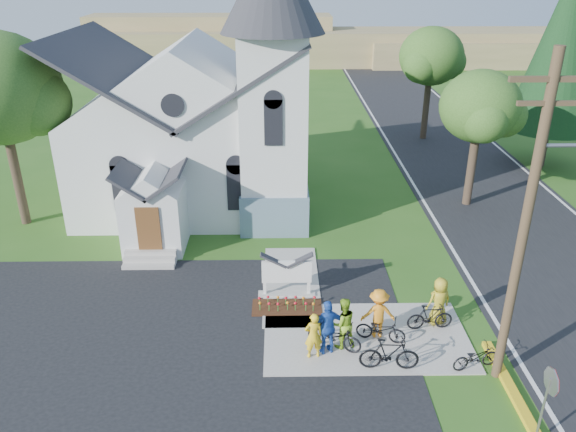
{
  "coord_description": "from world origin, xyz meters",
  "views": [
    {
      "loc": [
        -1.44,
        -15.3,
        11.88
      ],
      "look_at": [
        -1.12,
        5.0,
        2.56
      ],
      "focal_mm": 35.0,
      "sensor_mm": 36.0,
      "label": 1
    }
  ],
  "objects_px": {
    "stop_sign": "(549,391)",
    "bike_4": "(476,357)",
    "bike_0": "(334,336)",
    "bike_3": "(430,317)",
    "bike_2": "(381,329)",
    "utility_pole": "(528,219)",
    "cyclist_1": "(343,323)",
    "cyclist_2": "(328,327)",
    "cyclist_0": "(313,335)",
    "church_sign": "(287,272)",
    "cyclist_4": "(439,301)",
    "cyclist_3": "(378,313)",
    "bike_1": "(389,354)"
  },
  "relations": [
    {
      "from": "bike_3",
      "to": "bike_4",
      "type": "xyz_separation_m",
      "value": [
        0.94,
        -2.09,
        -0.07
      ]
    },
    {
      "from": "church_sign",
      "to": "bike_0",
      "type": "bearing_deg",
      "value": -65.21
    },
    {
      "from": "church_sign",
      "to": "bike_0",
      "type": "height_order",
      "value": "church_sign"
    },
    {
      "from": "stop_sign",
      "to": "cyclist_0",
      "type": "relative_size",
      "value": 1.51
    },
    {
      "from": "cyclist_0",
      "to": "bike_3",
      "type": "bearing_deg",
      "value": -172.24
    },
    {
      "from": "church_sign",
      "to": "bike_4",
      "type": "height_order",
      "value": "church_sign"
    },
    {
      "from": "utility_pole",
      "to": "cyclist_0",
      "type": "relative_size",
      "value": 6.08
    },
    {
      "from": "utility_pole",
      "to": "bike_1",
      "type": "xyz_separation_m",
      "value": [
        -3.41,
        0.3,
        -4.78
      ]
    },
    {
      "from": "bike_0",
      "to": "cyclist_2",
      "type": "height_order",
      "value": "cyclist_2"
    },
    {
      "from": "bike_2",
      "to": "cyclist_3",
      "type": "bearing_deg",
      "value": 30.53
    },
    {
      "from": "cyclist_0",
      "to": "bike_0",
      "type": "bearing_deg",
      "value": -161.41
    },
    {
      "from": "bike_4",
      "to": "bike_0",
      "type": "bearing_deg",
      "value": 61.57
    },
    {
      "from": "church_sign",
      "to": "bike_2",
      "type": "height_order",
      "value": "church_sign"
    },
    {
      "from": "bike_3",
      "to": "stop_sign",
      "type": "bearing_deg",
      "value": -166.18
    },
    {
      "from": "bike_1",
      "to": "church_sign",
      "type": "bearing_deg",
      "value": 39.03
    },
    {
      "from": "church_sign",
      "to": "stop_sign",
      "type": "height_order",
      "value": "stop_sign"
    },
    {
      "from": "bike_4",
      "to": "cyclist_2",
      "type": "bearing_deg",
      "value": 64.67
    },
    {
      "from": "cyclist_2",
      "to": "bike_1",
      "type": "bearing_deg",
      "value": 136.55
    },
    {
      "from": "bike_0",
      "to": "bike_4",
      "type": "xyz_separation_m",
      "value": [
        4.36,
        -1.07,
        -0.08
      ]
    },
    {
      "from": "stop_sign",
      "to": "bike_2",
      "type": "xyz_separation_m",
      "value": [
        -3.49,
        4.46,
        -1.29
      ]
    },
    {
      "from": "stop_sign",
      "to": "cyclist_0",
      "type": "distance_m",
      "value": 6.94
    },
    {
      "from": "cyclist_4",
      "to": "church_sign",
      "type": "bearing_deg",
      "value": -36.68
    },
    {
      "from": "utility_pole",
      "to": "cyclist_1",
      "type": "relative_size",
      "value": 5.47
    },
    {
      "from": "bike_3",
      "to": "bike_2",
      "type": "bearing_deg",
      "value": 104.66
    },
    {
      "from": "cyclist_1",
      "to": "bike_4",
      "type": "distance_m",
      "value": 4.29
    },
    {
      "from": "cyclist_1",
      "to": "bike_3",
      "type": "height_order",
      "value": "cyclist_1"
    },
    {
      "from": "bike_2",
      "to": "cyclist_2",
      "type": "bearing_deg",
      "value": 124.43
    },
    {
      "from": "cyclist_2",
      "to": "cyclist_3",
      "type": "xyz_separation_m",
      "value": [
        1.79,
        0.87,
        -0.08
      ]
    },
    {
      "from": "cyclist_0",
      "to": "bike_1",
      "type": "relative_size",
      "value": 0.87
    },
    {
      "from": "bike_0",
      "to": "bike_3",
      "type": "distance_m",
      "value": 3.57
    },
    {
      "from": "stop_sign",
      "to": "cyclist_0",
      "type": "height_order",
      "value": "stop_sign"
    },
    {
      "from": "cyclist_2",
      "to": "cyclist_3",
      "type": "height_order",
      "value": "cyclist_2"
    },
    {
      "from": "stop_sign",
      "to": "utility_pole",
      "type": "bearing_deg",
      "value": 91.49
    },
    {
      "from": "cyclist_2",
      "to": "bike_3",
      "type": "xyz_separation_m",
      "value": [
        3.68,
        1.22,
        -0.49
      ]
    },
    {
      "from": "bike_3",
      "to": "cyclist_0",
      "type": "bearing_deg",
      "value": 104.71
    },
    {
      "from": "cyclist_1",
      "to": "bike_1",
      "type": "height_order",
      "value": "cyclist_1"
    },
    {
      "from": "stop_sign",
      "to": "bike_4",
      "type": "bearing_deg",
      "value": 103.75
    },
    {
      "from": "cyclist_0",
      "to": "bike_3",
      "type": "xyz_separation_m",
      "value": [
        4.15,
        1.44,
        -0.33
      ]
    },
    {
      "from": "cyclist_0",
      "to": "cyclist_4",
      "type": "bearing_deg",
      "value": -169.68
    },
    {
      "from": "bike_3",
      "to": "bike_4",
      "type": "height_order",
      "value": "bike_3"
    },
    {
      "from": "church_sign",
      "to": "cyclist_2",
      "type": "distance_m",
      "value": 3.76
    },
    {
      "from": "cyclist_1",
      "to": "cyclist_3",
      "type": "relative_size",
      "value": 1.01
    },
    {
      "from": "cyclist_3",
      "to": "bike_3",
      "type": "xyz_separation_m",
      "value": [
        1.89,
        0.34,
        -0.41
      ]
    },
    {
      "from": "bike_1",
      "to": "cyclist_1",
      "type": "bearing_deg",
      "value": 52.2
    },
    {
      "from": "cyclist_2",
      "to": "cyclist_1",
      "type": "bearing_deg",
      "value": -167.75
    },
    {
      "from": "cyclist_4",
      "to": "cyclist_3",
      "type": "bearing_deg",
      "value": 0.71
    },
    {
      "from": "utility_pole",
      "to": "stop_sign",
      "type": "distance_m",
      "value": 4.52
    },
    {
      "from": "cyclist_0",
      "to": "bike_4",
      "type": "height_order",
      "value": "cyclist_0"
    },
    {
      "from": "bike_2",
      "to": "cyclist_4",
      "type": "bearing_deg",
      "value": -49.01
    },
    {
      "from": "cyclist_4",
      "to": "bike_2",
      "type": "bearing_deg",
      "value": 7.68
    }
  ]
}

